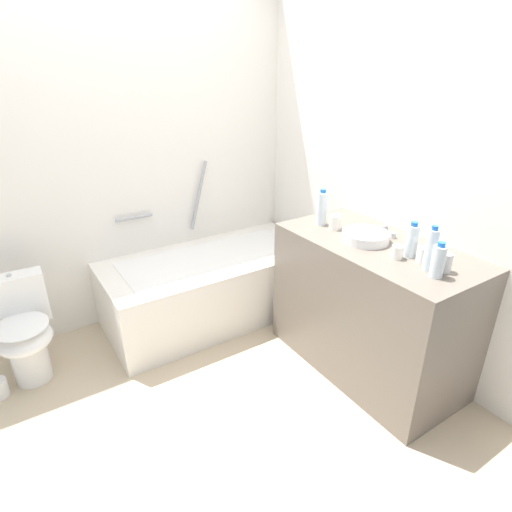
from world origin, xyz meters
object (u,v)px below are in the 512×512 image
bathtub (213,284)px  drinking_glass_2 (397,252)px  water_bottle_0 (412,241)px  water_bottle_2 (322,208)px  water_bottle_3 (431,250)px  water_bottle_1 (438,261)px  drinking_glass_1 (446,263)px  sink_basin (365,237)px  sink_faucet (385,231)px  toilet (23,331)px  drinking_glass_0 (335,222)px  drinking_glass_3 (423,254)px

bathtub → drinking_glass_2: bathtub is taller
water_bottle_0 → water_bottle_2: water_bottle_2 is taller
water_bottle_3 → water_bottle_1: bearing=-114.6°
drinking_glass_2 → water_bottle_2: bearing=89.2°
water_bottle_0 → drinking_glass_2: bearing=167.9°
water_bottle_2 → water_bottle_3: water_bottle_3 is taller
drinking_glass_2 → drinking_glass_1: bearing=-73.0°
bathtub → sink_basin: bearing=-63.3°
sink_faucet → water_bottle_1: size_ratio=0.81×
drinking_glass_1 → drinking_glass_2: drinking_glass_1 is taller
toilet → sink_basin: (1.88, -1.03, 0.58)m
water_bottle_0 → water_bottle_3: (-0.06, -0.16, 0.02)m
water_bottle_2 → drinking_glass_2: (-0.01, -0.64, -0.08)m
bathtub → water_bottle_3: bearing=-71.4°
toilet → water_bottle_3: bearing=53.7°
toilet → drinking_glass_0: drinking_glass_0 is taller
water_bottle_0 → drinking_glass_1: (-0.01, -0.23, -0.04)m
water_bottle_2 → sink_faucet: bearing=-61.1°
water_bottle_1 → drinking_glass_0: (0.04, 0.78, -0.04)m
water_bottle_0 → water_bottle_3: size_ratio=0.83×
water_bottle_3 → drinking_glass_2: 0.20m
sink_basin → drinking_glass_1: 0.52m
bathtub → drinking_glass_2: (0.48, -1.32, 0.65)m
toilet → drinking_glass_0: size_ratio=7.43×
sink_basin → water_bottle_3: (-0.02, -0.46, 0.09)m
water_bottle_1 → water_bottle_3: water_bottle_3 is taller
sink_basin → water_bottle_3: water_bottle_3 is taller
bathtub → toilet: size_ratio=2.44×
toilet → water_bottle_1: water_bottle_1 is taller
toilet → drinking_glass_3: bearing=56.1°
bathtub → water_bottle_3: size_ratio=6.86×
toilet → sink_faucet: sink_faucet is taller
water_bottle_1 → drinking_glass_3: size_ratio=2.13×
water_bottle_2 → drinking_glass_3: 0.76m
water_bottle_0 → drinking_glass_3: 0.10m
drinking_glass_0 → drinking_glass_1: bearing=-86.4°
sink_faucet → water_bottle_3: water_bottle_3 is taller
drinking_glass_2 → sink_faucet: bearing=52.1°
sink_faucet → bathtub: bearing=123.7°
drinking_glass_2 → drinking_glass_3: bearing=-51.8°
drinking_glass_0 → toilet: bearing=157.6°
toilet → drinking_glass_2: bearing=57.0°
toilet → drinking_glass_1: drinking_glass_1 is taller
drinking_glass_0 → drinking_glass_3: bearing=-85.0°
water_bottle_0 → drinking_glass_3: (-0.00, -0.09, -0.05)m
drinking_glass_2 → toilet: bearing=144.7°
water_bottle_2 → drinking_glass_2: water_bottle_2 is taller
sink_basin → drinking_glass_2: (-0.04, -0.27, 0.01)m
drinking_glass_2 → drinking_glass_0: bearing=87.1°
toilet → sink_basin: sink_basin is taller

